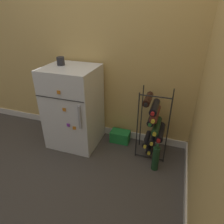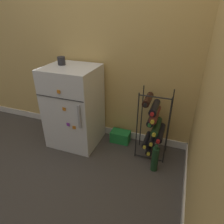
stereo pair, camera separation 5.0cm
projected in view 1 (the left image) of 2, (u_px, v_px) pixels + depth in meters
name	position (u px, v px, depth m)	size (l,w,h in m)	color
ground_plane	(94.00, 159.00, 2.21)	(14.00, 14.00, 0.00)	#423D38
wall_back	(110.00, 34.00, 2.11)	(6.94, 0.07, 2.50)	tan
mini_fridge	(74.00, 107.00, 2.30)	(0.56, 0.53, 0.94)	silver
wine_rack	(154.00, 124.00, 2.13)	(0.32, 0.33, 0.77)	black
soda_box	(120.00, 136.00, 2.48)	(0.23, 0.15, 0.14)	#1E7F38
fridge_top_cup	(61.00, 61.00, 2.13)	(0.08, 0.08, 0.09)	#28282D
loose_bottle_floor	(156.00, 158.00, 2.02)	(0.07, 0.07, 0.31)	#19381E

